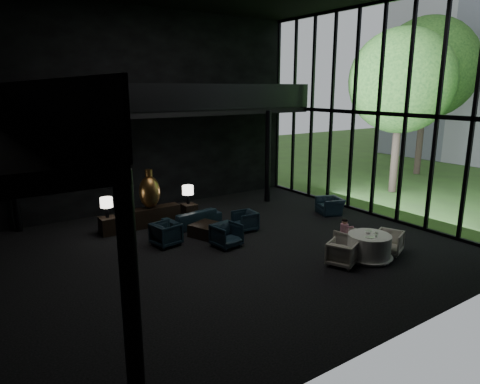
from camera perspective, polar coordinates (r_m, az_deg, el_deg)
floor at (r=13.47m, az=-2.10°, el=-7.81°), size 14.00×12.00×0.02m
wall_back at (r=17.93m, az=-12.69°, el=10.39°), size 14.00×0.04×8.00m
wall_front at (r=8.16m, az=20.91°, el=6.19°), size 14.00×0.04×8.00m
curtain_wall at (r=17.29m, az=17.96°, el=9.95°), size 0.20×12.00×8.00m
mezzanine_back at (r=17.42m, az=-8.34°, el=10.49°), size 12.00×2.00×0.25m
railing_left at (r=10.75m, az=-25.91°, el=10.56°), size 0.06×12.00×1.00m
railing_back at (r=16.50m, az=-6.84°, el=12.45°), size 12.00×0.06×1.00m
column_sw at (r=5.97m, az=-14.19°, el=-16.30°), size 0.24×0.24×4.00m
column_nw at (r=16.66m, az=-28.06°, el=1.93°), size 0.24×0.24×4.00m
column_ne at (r=18.80m, az=3.73°, el=4.70°), size 0.24×0.24×4.00m
tree_near at (r=21.70m, az=20.73°, el=13.64°), size 4.80×4.80×7.65m
tree_far at (r=26.98m, az=23.66°, el=14.84°), size 5.60×5.60×8.80m
console at (r=16.03m, az=-11.77°, el=-3.24°), size 2.16×0.49×0.69m
bronze_urn at (r=15.80m, az=-11.96°, el=0.06°), size 0.76×0.76×1.41m
side_table_left at (r=15.48m, az=-17.15°, el=-4.34°), size 0.55×0.55×0.61m
table_lamp_left at (r=15.27m, az=-17.38°, el=-1.45°), size 0.42×0.42×0.70m
side_table_right at (r=16.73m, az=-6.78°, el=-2.54°), size 0.51×0.51×0.56m
table_lamp_right at (r=16.59m, az=-6.97°, el=0.16°), size 0.43×0.43×0.72m
sofa at (r=15.67m, az=-6.40°, el=-3.11°), size 2.23×0.86×0.85m
lounge_armchair_west at (r=13.96m, az=-9.82°, el=-5.29°), size 0.94×0.98×0.88m
lounge_armchair_east at (r=15.17m, az=0.65°, el=-3.75°), size 0.76×0.81×0.77m
lounge_armchair_south at (r=13.65m, az=-1.81°, el=-5.54°), size 0.97×0.92×0.88m
window_armchair at (r=17.54m, az=11.91°, el=-1.55°), size 0.87×1.08×0.82m
coffee_table at (r=14.73m, az=-4.46°, el=-5.06°), size 1.22×1.22×0.42m
dining_table at (r=13.30m, az=16.80°, el=-7.19°), size 1.42×1.42×0.75m
dining_chair_north at (r=13.87m, az=14.25°, el=-6.15°), size 0.72×0.68×0.66m
dining_chair_east at (r=13.92m, az=19.26°, el=-6.21°), size 0.92×0.94×0.75m
dining_chair_west at (r=12.62m, az=13.49°, el=-7.80°), size 0.96×0.99×0.78m
child at (r=13.77m, az=13.76°, el=-4.53°), size 0.25×0.25×0.55m
plate_a at (r=12.92m, az=16.89°, el=-5.78°), size 0.26×0.26×0.02m
plate_b at (r=13.49m, az=16.80°, el=-4.96°), size 0.24×0.24×0.01m
saucer at (r=13.30m, az=17.66°, el=-5.29°), size 0.17×0.17×0.01m
coffee_cup at (r=13.29m, az=17.75°, el=-5.14°), size 0.11×0.11×0.06m
cereal_bowl at (r=13.22m, az=16.68°, el=-5.20°), size 0.14×0.14×0.07m
cream_pot at (r=12.99m, az=17.71°, el=-5.60°), size 0.09×0.09×0.08m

